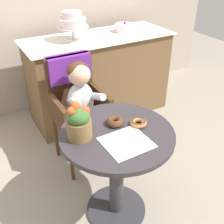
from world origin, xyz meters
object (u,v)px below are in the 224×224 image
Objects in this scene: donut_front at (115,121)px; donut_mid at (138,122)px; cafe_table at (117,158)px; round_layer_cake at (125,28)px; flower_vase at (79,122)px; seated_child at (82,98)px; wicker_chair at (75,94)px; tiered_cake_stand at (72,22)px.

donut_front reaches higher than donut_mid.
cafe_table is 3.50× the size of round_layer_cake.
flower_vase is 1.67m from round_layer_cake.
cafe_table is 0.28m from donut_mid.
donut_front is at bearing -124.07° from round_layer_cake.
cafe_table is at bearing -92.22° from seated_child.
seated_child is 0.59m from donut_mid.
wicker_chair is 0.16m from seated_child.
seated_child is 3.54× the size of round_layer_cake.
round_layer_cake is (0.84, 1.24, 0.20)m from donut_front.
flower_vase is at bearing -115.57° from seated_child.
wicker_chair is 0.73m from flower_vase.
seated_child is 3.13× the size of flower_vase.
cafe_table is at bearing -112.22° from donut_front.
tiered_cake_stand is (0.25, 0.57, 0.44)m from wicker_chair.
tiered_cake_stand is (0.28, 1.30, 0.57)m from cafe_table.
cafe_table is at bearing -102.03° from tiered_cake_stand.
donut_front is 0.27m from flower_vase.
tiered_cake_stand reaches higher than flower_vase.
donut_front is at bearing 3.13° from flower_vase.
cafe_table is at bearing -92.34° from wicker_chair.
round_layer_cake reaches higher than flower_vase.
tiered_cake_stand is (0.12, 1.30, 0.34)m from donut_mid.
donut_front is (0.01, -0.65, 0.10)m from wicker_chair.
flower_vase is (-0.24, -0.66, 0.19)m from wicker_chair.
cafe_table is 3.10× the size of flower_vase.
round_layer_cake is at bearing 2.26° from tiered_cake_stand.
wicker_chair is at bearing -144.95° from round_layer_cake.
wicker_chair reaches higher than donut_mid.
wicker_chair is at bearing 69.92° from flower_vase.
tiered_cake_stand reaches higher than donut_mid.
tiered_cake_stand is 1.46× the size of round_layer_cake.
wicker_chair is 0.66m from donut_front.
cafe_table is 6.63× the size of donut_mid.
donut_front is at bearing -89.68° from wicker_chair.
donut_mid is at bearing -76.52° from seated_child.
seated_child reaches higher than donut_mid.
round_layer_cake is at bearing 55.93° from donut_front.
donut_mid is at bearing -31.86° from donut_front.
flower_vase reaches higher than donut_mid.
cafe_table is 1.64m from round_layer_cake.
donut_mid is at bearing -95.21° from tiered_cake_stand.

